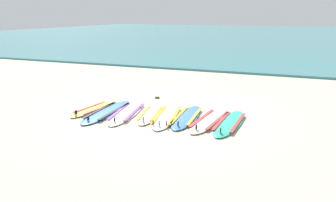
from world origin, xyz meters
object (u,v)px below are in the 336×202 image
Objects in this scene: surfboard_5 at (187,117)px; surfboard_7 at (230,123)px; surfboard_0 at (94,109)px; surfboard_3 at (150,114)px; surfboard_2 at (127,112)px; surfboard_1 at (107,111)px; surfboard_6 at (210,120)px; surfboard_4 at (167,116)px.

surfboard_7 is (1.15, -0.09, -0.00)m from surfboard_5.
surfboard_0 is 1.70m from surfboard_3.
surfboard_1 is at bearing -167.32° from surfboard_2.
surfboard_1 is at bearing -171.27° from surfboard_5.
surfboard_1 is 1.01× the size of surfboard_2.
surfboard_3 is 2.15m from surfboard_7.
surfboard_0 and surfboard_5 have the same top height.
surfboard_1 is at bearing -169.94° from surfboard_3.
surfboard_6 is 1.03× the size of surfboard_7.
surfboard_6 is (1.15, 0.08, -0.00)m from surfboard_4.
surfboard_1 and surfboard_5 have the same top height.
surfboard_1 is 2.86m from surfboard_6.
surfboard_4 is (1.70, 0.21, 0.00)m from surfboard_1.
surfboard_1 and surfboard_4 have the same top height.
surfboard_3 is 0.88× the size of surfboard_5.
surfboard_3 is at bearing 179.14° from surfboard_4.
surfboard_6 is at bearing 3.27° from surfboard_0.
surfboard_6 is (3.33, 0.19, -0.00)m from surfboard_0.
surfboard_4 is at bearing -178.43° from surfboard_7.
surfboard_1 is 1.04× the size of surfboard_4.
surfboard_5 is (0.52, 0.13, -0.00)m from surfboard_4.
surfboard_3 is (0.67, 0.09, 0.00)m from surfboard_2.
surfboard_2 and surfboard_5 have the same top height.
surfboard_0 is 3.34m from surfboard_6.
surfboard_3 and surfboard_6 have the same top height.
surfboard_4 is at bearing 4.23° from surfboard_2.
surfboard_0 is 0.80× the size of surfboard_4.
surfboard_1 is at bearing -175.69° from surfboard_7.
surfboard_2 is (1.03, 0.03, -0.00)m from surfboard_0.
surfboard_2 is 1.16m from surfboard_4.
surfboard_0 and surfboard_3 have the same top height.
surfboard_2 is 1.09× the size of surfboard_5.
surfboard_4 is 1.06× the size of surfboard_5.
surfboard_2 is at bearing 1.47° from surfboard_0.
surfboard_3 is at bearing -178.98° from surfboard_7.
surfboard_6 and surfboard_7 have the same top height.
surfboard_5 is at bearing 5.16° from surfboard_0.
surfboard_0 is 0.97× the size of surfboard_3.
surfboard_4 is (2.18, 0.11, 0.00)m from surfboard_0.
surfboard_5 is 0.97× the size of surfboard_6.
surfboard_4 and surfboard_7 have the same top height.
surfboard_2 is 1.09× the size of surfboard_7.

